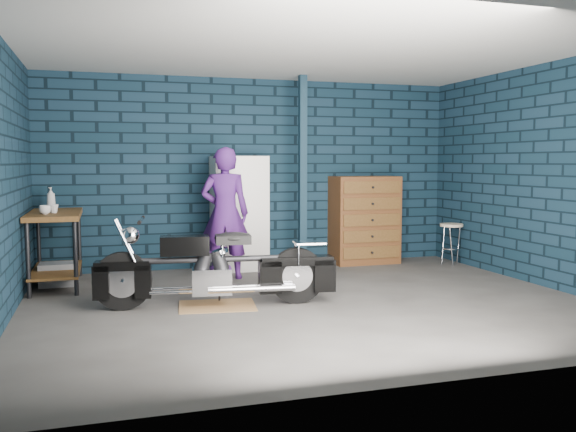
% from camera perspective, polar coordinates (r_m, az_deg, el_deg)
% --- Properties ---
extents(ground, '(6.00, 6.00, 0.00)m').
position_cam_1_polar(ground, '(6.63, 2.16, -8.13)').
color(ground, '#514E4B').
rests_on(ground, ground).
extents(room_walls, '(6.02, 5.01, 2.71)m').
position_cam_1_polar(room_walls, '(6.99, 0.71, 8.27)').
color(room_walls, '#0E2330').
rests_on(room_walls, ground).
extents(support_post, '(0.10, 0.10, 2.70)m').
position_cam_1_polar(support_post, '(8.48, 1.37, 3.97)').
color(support_post, '#102634').
rests_on(support_post, ground).
extents(workbench, '(0.60, 1.40, 0.91)m').
position_cam_1_polar(workbench, '(7.94, -20.90, -2.92)').
color(workbench, brown).
rests_on(workbench, ground).
extents(drip_mat, '(0.86, 0.69, 0.01)m').
position_cam_1_polar(drip_mat, '(6.53, -6.64, -8.34)').
color(drip_mat, '#976841').
rests_on(drip_mat, ground).
extents(motorcycle, '(2.20, 0.85, 0.94)m').
position_cam_1_polar(motorcycle, '(6.43, -6.68, -4.28)').
color(motorcycle, black).
rests_on(motorcycle, ground).
extents(person, '(0.71, 0.55, 1.70)m').
position_cam_1_polar(person, '(7.93, -5.92, 0.27)').
color(person, '#4A1D6E').
rests_on(person, ground).
extents(storage_bin, '(0.45, 0.32, 0.28)m').
position_cam_1_polar(storage_bin, '(8.02, -20.66, -5.11)').
color(storage_bin, gray).
rests_on(storage_bin, ground).
extents(locker, '(0.74, 0.53, 1.59)m').
position_cam_1_polar(locker, '(8.56, -4.59, 0.26)').
color(locker, silver).
rests_on(locker, ground).
extents(tool_chest, '(0.98, 0.54, 1.30)m').
position_cam_1_polar(tool_chest, '(9.17, 7.18, -0.36)').
color(tool_chest, brown).
rests_on(tool_chest, ground).
extents(shop_stool, '(0.34, 0.34, 0.61)m').
position_cam_1_polar(shop_stool, '(9.30, 15.01, -2.57)').
color(shop_stool, beige).
rests_on(shop_stool, ground).
extents(cup_a, '(0.17, 0.17, 0.10)m').
position_cam_1_polar(cup_a, '(7.60, -21.79, 0.55)').
color(cup_a, beige).
rests_on(cup_a, workbench).
extents(cup_b, '(0.13, 0.13, 0.10)m').
position_cam_1_polar(cup_b, '(7.73, -21.08, 0.64)').
color(cup_b, beige).
rests_on(cup_b, workbench).
extents(bottle, '(0.14, 0.14, 0.29)m').
position_cam_1_polar(bottle, '(8.29, -21.30, 1.54)').
color(bottle, gray).
rests_on(bottle, workbench).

